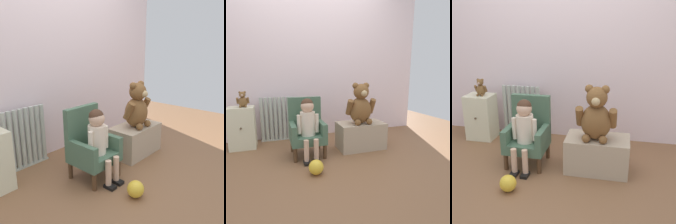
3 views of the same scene
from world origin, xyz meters
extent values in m
plane|color=brown|center=(0.00, 0.00, 0.00)|extent=(6.00, 6.00, 0.00)
cube|color=silver|center=(0.00, 1.24, 1.20)|extent=(3.80, 0.05, 2.40)
cylinder|color=#AFB7AC|center=(-0.68, 1.11, 0.33)|extent=(0.05, 0.05, 0.63)
cylinder|color=#AFB7AC|center=(-0.62, 1.11, 0.33)|extent=(0.05, 0.05, 0.63)
cylinder|color=#AFB7AC|center=(-0.56, 1.11, 0.33)|extent=(0.05, 0.05, 0.63)
cylinder|color=#AFB7AC|center=(-0.50, 1.11, 0.33)|extent=(0.05, 0.05, 0.63)
cylinder|color=#AFB7AC|center=(-0.44, 1.11, 0.33)|extent=(0.05, 0.05, 0.63)
cylinder|color=#AFB7AC|center=(-0.37, 1.11, 0.33)|extent=(0.05, 0.05, 0.63)
cylinder|color=#AFB7AC|center=(-0.31, 1.11, 0.33)|extent=(0.05, 0.05, 0.63)
cylinder|color=#AFB7AC|center=(-0.25, 1.11, 0.33)|extent=(0.05, 0.05, 0.63)
cube|color=#AFB7AC|center=(-0.47, 1.11, 0.01)|extent=(0.50, 0.05, 0.02)
cube|color=beige|center=(-0.93, 0.93, 0.28)|extent=(0.33, 0.27, 0.56)
sphere|color=#4C3823|center=(-0.93, 0.78, 0.31)|extent=(0.02, 0.02, 0.02)
cube|color=#46664E|center=(-0.15, 0.41, 0.22)|extent=(0.40, 0.39, 0.10)
cube|color=#46664E|center=(-0.15, 0.57, 0.48)|extent=(0.40, 0.06, 0.43)
cube|color=#46664E|center=(-0.33, 0.41, 0.34)|extent=(0.06, 0.39, 0.14)
cube|color=#46664E|center=(0.02, 0.41, 0.34)|extent=(0.06, 0.39, 0.14)
cylinder|color=#4C331E|center=(-0.32, 0.24, 0.08)|extent=(0.04, 0.04, 0.17)
cylinder|color=#4C331E|center=(0.02, 0.24, 0.08)|extent=(0.04, 0.04, 0.17)
cylinder|color=#4C331E|center=(-0.32, 0.57, 0.08)|extent=(0.04, 0.04, 0.17)
cylinder|color=#4C331E|center=(0.02, 0.57, 0.08)|extent=(0.04, 0.04, 0.17)
cylinder|color=beige|center=(-0.15, 0.37, 0.41)|extent=(0.17, 0.17, 0.28)
sphere|color=#D8AD8E|center=(-0.15, 0.37, 0.61)|extent=(0.15, 0.15, 0.15)
sphere|color=#472D1E|center=(-0.15, 0.37, 0.63)|extent=(0.14, 0.14, 0.14)
cylinder|color=#D8AD8E|center=(-0.21, 0.18, 0.15)|extent=(0.06, 0.06, 0.24)
cube|color=black|center=(-0.21, 0.16, 0.01)|extent=(0.07, 0.11, 0.03)
cylinder|color=#D8AD8E|center=(-0.10, 0.18, 0.15)|extent=(0.06, 0.06, 0.24)
cube|color=black|center=(-0.10, 0.16, 0.01)|extent=(0.07, 0.11, 0.03)
cylinder|color=beige|center=(-0.26, 0.35, 0.41)|extent=(0.04, 0.04, 0.22)
cylinder|color=beige|center=(-0.05, 0.35, 0.41)|extent=(0.04, 0.04, 0.22)
cube|color=tan|center=(0.56, 0.43, 0.17)|extent=(0.61, 0.35, 0.35)
ellipsoid|color=brown|center=(0.54, 0.41, 0.52)|extent=(0.29, 0.25, 0.34)
sphere|color=brown|center=(0.54, 0.40, 0.76)|extent=(0.20, 0.20, 0.20)
sphere|color=tan|center=(0.54, 0.31, 0.74)|extent=(0.08, 0.08, 0.08)
sphere|color=brown|center=(0.47, 0.41, 0.83)|extent=(0.08, 0.08, 0.08)
sphere|color=brown|center=(0.61, 0.41, 0.83)|extent=(0.08, 0.08, 0.08)
cylinder|color=brown|center=(0.38, 0.40, 0.57)|extent=(0.07, 0.15, 0.21)
cylinder|color=brown|center=(0.69, 0.40, 0.57)|extent=(0.07, 0.15, 0.21)
sphere|color=brown|center=(0.46, 0.30, 0.39)|extent=(0.08, 0.08, 0.08)
sphere|color=brown|center=(0.62, 0.30, 0.39)|extent=(0.08, 0.08, 0.08)
ellipsoid|color=brown|center=(-0.89, 0.91, 0.62)|extent=(0.11, 0.10, 0.13)
sphere|color=brown|center=(-0.89, 0.91, 0.72)|extent=(0.08, 0.08, 0.08)
sphere|color=tan|center=(-0.89, 0.87, 0.71)|extent=(0.03, 0.03, 0.03)
sphere|color=brown|center=(-0.92, 0.91, 0.75)|extent=(0.03, 0.03, 0.03)
sphere|color=brown|center=(-0.86, 0.91, 0.75)|extent=(0.03, 0.03, 0.03)
cylinder|color=brown|center=(-0.95, 0.91, 0.64)|extent=(0.03, 0.06, 0.08)
cylinder|color=brown|center=(-0.83, 0.91, 0.64)|extent=(0.03, 0.06, 0.08)
sphere|color=brown|center=(-0.92, 0.87, 0.57)|extent=(0.03, 0.03, 0.03)
sphere|color=brown|center=(-0.86, 0.87, 0.57)|extent=(0.03, 0.03, 0.03)
sphere|color=gold|center=(-0.16, -0.09, 0.07)|extent=(0.15, 0.15, 0.15)
camera|label=1|loc=(-1.72, -1.16, 1.30)|focal=40.00mm
camera|label=2|loc=(-0.54, -1.90, 0.98)|focal=32.00mm
camera|label=3|loc=(0.76, -2.06, 1.45)|focal=45.00mm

